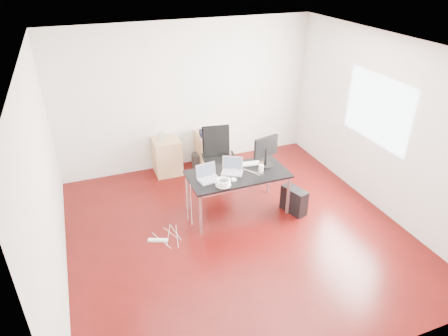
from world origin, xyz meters
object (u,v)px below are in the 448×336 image
object	(u,v)px
office_chair	(218,155)
filing_cabinet_left	(167,156)
desk	(238,176)
pc_tower	(294,200)
filing_cabinet_right	(210,149)

from	to	relation	value
office_chair	filing_cabinet_left	xyz separation A→B (m)	(-0.77, 0.76, -0.26)
desk	pc_tower	size ratio (longest dim) A/B	3.56
desk	filing_cabinet_right	size ratio (longest dim) A/B	2.29
pc_tower	filing_cabinet_left	bearing A→B (deg)	111.52
office_chair	filing_cabinet_right	distance (m)	0.81
filing_cabinet_left	office_chair	bearing A→B (deg)	-44.85
desk	pc_tower	bearing A→B (deg)	-21.18
filing_cabinet_left	pc_tower	distance (m)	2.63
office_chair	pc_tower	bearing A→B (deg)	-46.85
office_chair	filing_cabinet_left	size ratio (longest dim) A/B	1.54
filing_cabinet_right	desk	bearing A→B (deg)	-94.13
office_chair	pc_tower	xyz separation A→B (m)	(0.87, -1.30, -0.39)
filing_cabinet_right	pc_tower	world-z (taller)	filing_cabinet_right
filing_cabinet_left	pc_tower	size ratio (longest dim) A/B	1.56
office_chair	filing_cabinet_left	distance (m)	1.11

